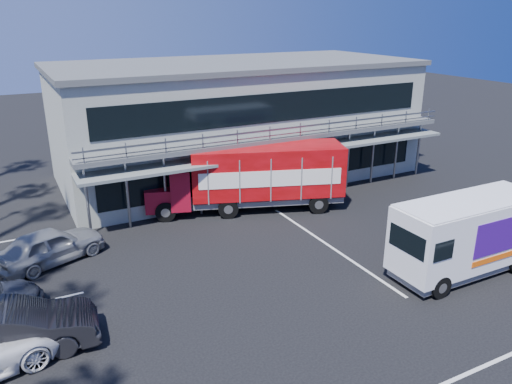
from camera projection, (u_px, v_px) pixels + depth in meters
name	position (u px, v px, depth m)	size (l,w,h in m)	color
ground	(332.00, 286.00, 19.55)	(120.00, 120.00, 0.00)	black
building	(237.00, 119.00, 32.10)	(22.40, 12.00, 7.30)	gray
red_truck	(254.00, 175.00, 26.64)	(10.65, 5.71, 3.52)	maroon
white_van	(467.00, 235.00, 20.05)	(6.55, 2.31, 3.19)	white
parked_car_b	(11.00, 331.00, 15.39)	(1.80, 5.15, 1.70)	black
parked_car_e	(50.00, 246.00, 21.20)	(1.82, 4.53, 1.54)	gray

